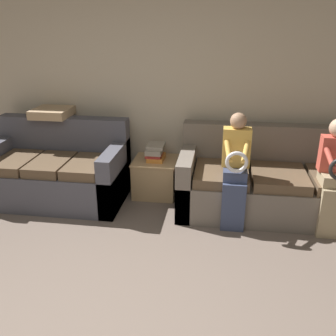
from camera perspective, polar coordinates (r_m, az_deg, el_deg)
The scene contains 8 objects.
wall_back at distance 4.59m, azimuth -1.58°, elevation 12.29°, with size 6.83×0.06×2.55m.
couch_main at distance 4.34m, azimuth 16.11°, elevation -2.32°, with size 2.15×0.92×0.91m.
couch_side at distance 4.64m, azimuth -16.47°, elevation -0.63°, with size 1.60×0.89×0.93m.
child_left_seated at distance 3.82m, azimuth 10.24°, elevation 0.17°, with size 0.28×0.37×1.18m.
child_right_seated at distance 3.97m, azimuth 24.03°, elevation -0.59°, with size 0.28×0.38×1.16m.
side_shelf at distance 4.59m, azimuth -1.92°, elevation -1.28°, with size 0.52×0.51×0.45m.
book_stack at distance 4.48m, azimuth -1.95°, elevation 2.45°, with size 0.21×0.31×0.19m.
throw_pillow at distance 4.77m, azimuth -17.25°, elevation 8.08°, with size 0.43×0.43×0.10m.
Camera 1 is at (0.78, -1.55, 2.03)m, focal length 40.00 mm.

